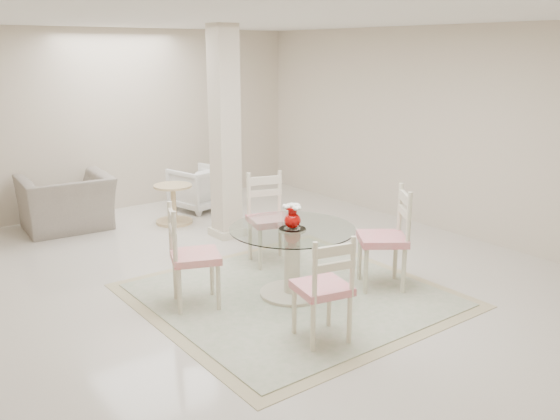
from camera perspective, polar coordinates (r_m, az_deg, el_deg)
ground at (r=6.63m, az=-2.76°, el=-5.95°), size 7.00×7.00×0.00m
room_shell at (r=6.21m, az=-2.98°, el=10.23°), size 6.02×7.02×2.71m
column at (r=7.62m, az=-5.33°, el=7.29°), size 0.30×0.30×2.70m
area_rug at (r=6.01m, az=1.16°, el=-8.18°), size 2.81×2.81×0.02m
dining_table at (r=5.88m, az=1.18°, el=-5.01°), size 1.23×1.23×0.71m
red_vase at (r=5.73m, az=1.21°, el=-0.58°), size 0.19×0.18×0.25m
dining_chair_east at (r=6.12m, az=10.54°, el=-1.95°), size 0.65×0.65×1.17m
dining_chair_north at (r=6.75m, az=-1.14°, el=-0.16°), size 0.57×0.57×1.15m
dining_chair_west at (r=5.64m, az=-8.91°, el=-3.71°), size 0.57×0.57×1.11m
dining_chair_south at (r=4.90m, az=4.45°, el=-6.88°), size 0.50×0.50×1.05m
recliner_taupe at (r=8.57m, az=-19.85°, el=0.66°), size 1.21×1.08×0.75m
armchair_white at (r=9.18m, az=-7.83°, el=2.10°), size 0.85×0.86×0.66m
side_table at (r=8.50m, az=-10.20°, el=0.43°), size 0.54×0.54×0.56m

